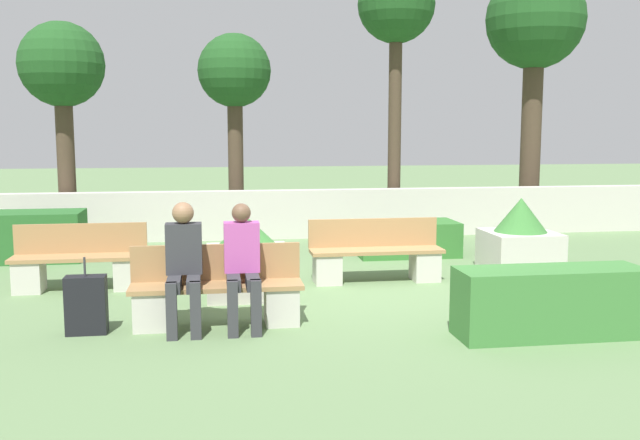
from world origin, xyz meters
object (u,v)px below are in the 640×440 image
bench_right_side (376,258)px  planter_corner_right (248,260)px  person_seated_woman (242,260)px  tree_center_left (235,78)px  bench_left_side (80,265)px  person_seated_man (184,260)px  planter_corner_left (520,239)px  tree_rightmost (535,28)px  suitcase (86,305)px  tree_leftmost (62,72)px  tree_center_right (396,13)px  bench_front (217,295)px

bench_right_side → planter_corner_right: (-1.82, -0.56, 0.13)m
person_seated_woman → tree_center_left: size_ratio=0.33×
bench_left_side → person_seated_man: 2.62m
planter_corner_left → tree_rightmost: 6.66m
bench_right_side → suitcase: bearing=-146.4°
person_seated_woman → tree_leftmost: tree_leftmost is taller
person_seated_man → tree_center_right: size_ratio=0.25×
bench_left_side → planter_corner_right: (2.19, -0.64, 0.13)m
suitcase → person_seated_woman: bearing=-0.6°
planter_corner_right → bench_left_side: bearing=163.8°
planter_corner_right → suitcase: bearing=-139.8°
bench_front → person_seated_woman: person_seated_woman is taller
person_seated_man → planter_corner_right: person_seated_man is taller
tree_leftmost → tree_center_right: size_ratio=0.77×
planter_corner_left → tree_leftmost: (-7.28, 4.23, 2.69)m
bench_left_side → bench_right_side: (4.01, -0.07, 0.01)m
bench_left_side → person_seated_woman: size_ratio=1.29×
tree_rightmost → tree_center_left: bearing=-177.7°
person_seated_woman → tree_rightmost: size_ratio=0.24×
bench_left_side → person_seated_man: (1.45, -2.14, 0.43)m
bench_left_side → planter_corner_left: (6.30, 0.28, 0.16)m
tree_leftmost → bench_front: bearing=-67.0°
person_seated_man → person_seated_woman: bearing=-0.4°
planter_corner_left → tree_rightmost: (2.41, 4.92, 3.78)m
suitcase → tree_rightmost: tree_rightmost is taller
tree_center_right → bench_front: bearing=-119.2°
tree_leftmost → suitcase: bearing=-77.9°
suitcase → tree_center_left: 7.83m
bench_right_side → planter_corner_right: planter_corner_right is taller
person_seated_man → tree_center_left: tree_center_left is taller
suitcase → tree_center_left: tree_center_left is taller
planter_corner_right → tree_center_left: (0.06, 5.59, 2.67)m
bench_front → person_seated_man: person_seated_man is taller
planter_corner_right → tree_leftmost: (-3.18, 5.15, 2.72)m
bench_left_side → tree_center_right: (5.46, 4.57, 4.07)m
planter_corner_right → bench_front: bearing=-106.6°
bench_right_side → suitcase: bench_right_side is taller
planter_corner_right → bench_right_side: bearing=17.2°
bench_right_side → planter_corner_left: (2.29, 0.35, 0.15)m
bench_front → tree_center_right: tree_center_right is taller
planter_corner_right → tree_rightmost: size_ratio=0.19×
planter_corner_left → tree_center_left: (-4.05, 4.67, 2.64)m
bench_left_side → tree_center_right: 8.20m
planter_corner_left → tree_leftmost: bearing=149.8°
person_seated_man → tree_leftmost: 7.48m
person_seated_man → tree_rightmost: 10.90m
person_seated_man → tree_center_right: 8.62m
planter_corner_left → tree_leftmost: tree_leftmost is taller
planter_corner_right → tree_rightmost: 9.54m
tree_center_right → tree_rightmost: (3.25, 0.64, -0.14)m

